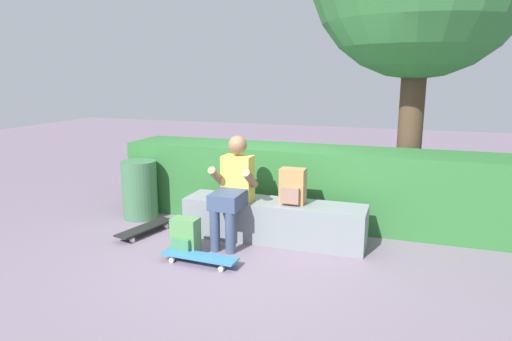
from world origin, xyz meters
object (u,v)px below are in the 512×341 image
object	(u,v)px
skateboard_beside_bench	(145,228)
backpack_on_bench	(293,187)
trash_bin	(140,190)
person_skater	(233,186)
backpack_on_ground	(185,237)
skateboard_near_person	(199,257)
bench_main	(274,221)

from	to	relation	value
skateboard_beside_bench	backpack_on_bench	world-z (taller)	backpack_on_bench
backpack_on_bench	trash_bin	bearing A→B (deg)	174.23
person_skater	skateboard_beside_bench	distance (m)	1.25
backpack_on_ground	person_skater	bearing A→B (deg)	56.09
backpack_on_ground	skateboard_beside_bench	bearing A→B (deg)	151.88
skateboard_beside_bench	backpack_on_ground	xyz separation A→B (m)	(0.75, -0.40, 0.12)
person_skater	backpack_on_bench	world-z (taller)	person_skater
person_skater	backpack_on_bench	size ratio (longest dim) A/B	3.02
backpack_on_bench	trash_bin	world-z (taller)	backpack_on_bench
skateboard_near_person	backpack_on_bench	world-z (taller)	backpack_on_bench
skateboard_near_person	backpack_on_bench	size ratio (longest dim) A/B	2.02
skateboard_beside_bench	backpack_on_bench	size ratio (longest dim) A/B	2.06
skateboard_near_person	skateboard_beside_bench	distance (m)	1.15
bench_main	skateboard_near_person	world-z (taller)	bench_main
skateboard_beside_bench	skateboard_near_person	bearing A→B (deg)	-29.85
bench_main	trash_bin	world-z (taller)	trash_bin
backpack_on_bench	trash_bin	xyz separation A→B (m)	(-2.14, 0.22, -0.27)
trash_bin	skateboard_near_person	bearing A→B (deg)	-38.25
skateboard_near_person	backpack_on_ground	bearing A→B (deg)	145.24
person_skater	trash_bin	size ratio (longest dim) A/B	1.57
skateboard_near_person	skateboard_beside_bench	bearing A→B (deg)	150.15
bench_main	trash_bin	bearing A→B (deg)	173.85
person_skater	trash_bin	world-z (taller)	person_skater
person_skater	backpack_on_ground	distance (m)	0.77
person_skater	skateboard_near_person	distance (m)	0.90
skateboard_near_person	backpack_on_bench	distance (m)	1.29
backpack_on_ground	trash_bin	size ratio (longest dim) A/B	0.52
person_skater	skateboard_near_person	bearing A→B (deg)	-98.08
skateboard_beside_bench	backpack_on_ground	distance (m)	0.86
person_skater	backpack_on_bench	xyz separation A→B (m)	(0.63, 0.21, -0.00)
bench_main	backpack_on_bench	world-z (taller)	backpack_on_bench
bench_main	skateboard_near_person	xyz separation A→B (m)	(-0.51, -0.90, -0.15)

